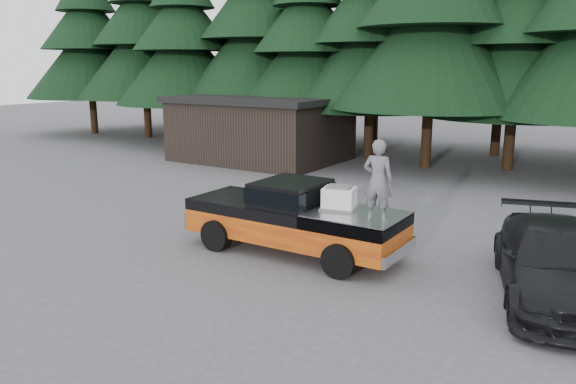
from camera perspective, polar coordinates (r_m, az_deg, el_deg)
The scene contains 8 objects.
ground at distance 14.99m, azimuth -1.18°, elevation -6.14°, with size 120.00×120.00×0.00m, color #49494B.
pickup_truck at distance 14.78m, azimuth 0.62°, elevation -3.71°, with size 6.00×2.04×1.33m, color #C6610C, non-canonical shape.
truck_cab at distance 14.59m, azimuth 0.30°, elevation -0.03°, with size 1.66×1.90×0.59m, color black.
air_compressor at distance 14.05m, azimuth 5.23°, elevation -0.70°, with size 0.78×0.64×0.53m, color silver.
man_on_bed at distance 12.99m, azimuth 9.12°, elevation 1.17°, with size 0.69×0.46×1.90m, color #5B5961.
parked_car at distance 13.22m, azimuth 25.51°, elevation -6.46°, with size 2.20×5.42×1.57m, color black.
utility_building at distance 29.34m, azimuth -2.75°, elevation 6.51°, with size 8.40×6.40×3.30m.
treeline at distance 30.05m, azimuth 19.02°, elevation 17.58°, with size 60.15×16.05×17.50m.
Camera 1 is at (7.91, -11.77, 4.86)m, focal length 35.00 mm.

